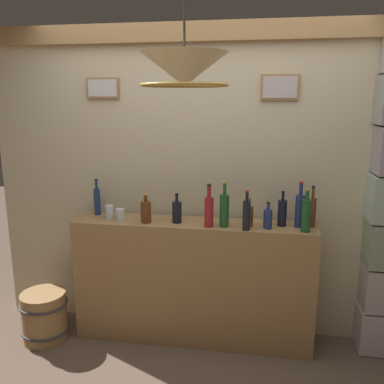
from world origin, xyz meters
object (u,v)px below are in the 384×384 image
Objects in this scene: liquor_bottle_vodka at (268,218)px; wooden_barrel at (45,316)px; liquor_bottle_port at (97,201)px; glass_tumbler_rocks at (109,212)px; liquor_bottle_scotch at (146,211)px; liquor_bottle_tequila at (282,212)px; liquor_bottle_amaro at (246,215)px; liquor_bottle_bourbon at (177,212)px; liquor_bottle_gin at (224,210)px; liquor_bottle_mezcal at (209,211)px; pendant_lamp at (185,71)px; liquor_bottle_rye at (312,211)px; liquor_bottle_vermouth at (249,216)px; glass_tumbler_highball at (120,214)px; liquor_bottle_brandy at (300,210)px; liquor_bottle_sherry at (306,215)px.

wooden_barrel is at bearing -174.96° from liquor_bottle_vodka.
liquor_bottle_port reaches higher than glass_tumbler_rocks.
liquor_bottle_tequila is (1.02, 0.09, 0.01)m from liquor_bottle_scotch.
liquor_bottle_amaro is 1.23m from liquor_bottle_port.
liquor_bottle_bourbon is at bearing -1.29° from glass_tumbler_rocks.
liquor_bottle_gin is at bearing 160.77° from liquor_bottle_amaro.
wooden_barrel is (-1.42, -0.15, -0.91)m from liquor_bottle_gin.
liquor_bottle_port is 0.95m from liquor_bottle_mezcal.
liquor_bottle_tequila is 1.45m from pendant_lamp.
liquor_bottle_rye is (0.32, 0.10, 0.04)m from liquor_bottle_vodka.
liquor_bottle_vermouth is at bearing -1.03° from glass_tumbler_rocks.
liquor_bottle_gin is at bearing -178.52° from liquor_bottle_vodka.
liquor_bottle_bourbon reaches higher than wooden_barrel.
liquor_bottle_port is at bearing 174.50° from liquor_bottle_vermouth.
liquor_bottle_gin is 0.60× the size of pendant_lamp.
liquor_bottle_mezcal is 1.24m from pendant_lamp.
wooden_barrel is (-0.83, -0.15, -0.87)m from liquor_bottle_scotch.
pendant_lamp is 1.41× the size of wooden_barrel.
glass_tumbler_highball reaches higher than wooden_barrel.
liquor_bottle_vodka is at bearing 1.48° from liquor_bottle_gin.
liquor_bottle_gin is 0.17m from liquor_bottle_amaro.
liquor_bottle_vodka is 0.17m from liquor_bottle_amaro.
liquor_bottle_brandy is (0.38, 0.13, 0.02)m from liquor_bottle_amaro.
liquor_bottle_port is 0.27m from glass_tumbler_highball.
glass_tumbler_rocks is at bearing 177.86° from liquor_bottle_vodka.
liquor_bottle_rye is (1.00, 0.07, 0.03)m from liquor_bottle_bourbon.
pendant_lamp reaches higher than liquor_bottle_vodka.
liquor_bottle_tequila is at bearing -175.48° from liquor_bottle_rye.
wooden_barrel is (-1.74, -0.15, -0.86)m from liquor_bottle_vodka.
liquor_bottle_amaro is at bearing -150.32° from liquor_bottle_tequila.
liquor_bottle_tequila is at bearing 143.56° from liquor_bottle_sherry.
liquor_bottle_sherry is at bearing 4.17° from liquor_bottle_amaro.
wooden_barrel is at bearing -174.17° from liquor_bottle_gin.
liquor_bottle_scotch is 0.73× the size of liquor_bottle_sherry.
liquor_bottle_bourbon is at bearing 173.47° from liquor_bottle_gin.
liquor_bottle_tequila is (0.26, 0.15, -0.01)m from liquor_bottle_amaro.
liquor_bottle_vodka is 1.37m from liquor_bottle_port.
glass_tumbler_highball is (-1.24, -0.05, -0.06)m from liquor_bottle_tequila.
liquor_bottle_gin is (0.60, -0.00, 0.04)m from liquor_bottle_scotch.
pendant_lamp reaches higher than liquor_bottle_scotch.
liquor_bottle_rye reaches higher than glass_tumbler_highball.
liquor_bottle_brandy is 0.10m from liquor_bottle_rye.
liquor_bottle_bourbon is at bearing -176.28° from liquor_bottle_rye.
glass_tumbler_rocks is at bearing 174.36° from liquor_bottle_mezcal.
liquor_bottle_rye is 3.51× the size of glass_tumbler_highball.
liquor_bottle_vermouth reaches higher than glass_tumbler_rocks.
liquor_bottle_sherry reaches higher than liquor_bottle_bourbon.
wooden_barrel is at bearing -173.61° from liquor_bottle_vermouth.
liquor_bottle_vodka is 0.75× the size of liquor_bottle_tequila.
liquor_bottle_brandy is 0.13m from liquor_bottle_tequila.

